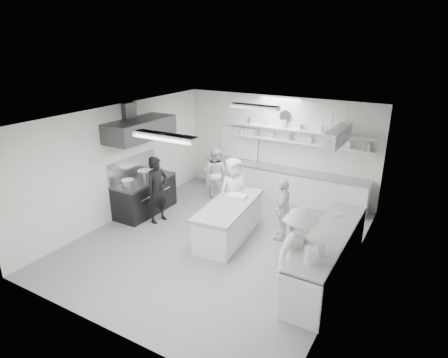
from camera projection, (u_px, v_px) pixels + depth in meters
The scene contains 27 objects.
floor at pixel (218, 241), 9.28m from camera, with size 6.00×7.00×0.02m, color gray.
ceiling at pixel (218, 116), 8.24m from camera, with size 6.00×7.00×0.02m, color white.
wall_back at pixel (278, 147), 11.60m from camera, with size 6.00×0.04×3.00m, color silver.
wall_front at pixel (101, 252), 5.92m from camera, with size 6.00×0.04×3.00m, color silver.
wall_left at pixel (120, 162), 10.17m from camera, with size 0.04×7.00×3.00m, color silver.
wall_right at pixel (354, 210), 7.35m from camera, with size 0.04×7.00×3.00m, color silver.
stove at pixel (145, 197), 10.67m from camera, with size 0.80×1.80×0.90m, color black.
exhaust_hood at pixel (140, 129), 10.02m from camera, with size 0.85×2.00×0.50m, color #3D3D3D.
back_counter at pixel (282, 184), 11.58m from camera, with size 5.00×0.60×0.92m, color white.
shelf_lower at pixel (299, 142), 11.08m from camera, with size 4.20×0.26×0.04m, color white.
shelf_upper at pixel (300, 130), 10.96m from camera, with size 4.20×0.26×0.04m, color white.
pass_through_window at pixel (239, 143), 12.22m from camera, with size 1.30×0.04×1.00m, color black.
wall_clock at pixel (286, 116), 11.15m from camera, with size 0.32×0.32×0.05m, color white.
right_counter at pixel (327, 257), 7.70m from camera, with size 0.74×3.30×0.94m, color white.
pot_rack at pixel (338, 136), 9.49m from camera, with size 0.30×1.60×0.40m, color #A6A8AC.
light_fixture_front at pixel (165, 137), 6.80m from camera, with size 1.30×0.25×0.10m, color white.
light_fixture_rear at pixel (255, 107), 9.73m from camera, with size 1.30×0.25×0.10m, color white.
prep_island at pixel (229, 221), 9.31m from camera, with size 0.84×2.27×0.84m, color white.
stove_pot at pixel (145, 175), 10.52m from camera, with size 0.41×0.41×0.28m, color #A6A8AC.
cook_stove at pixel (157, 190), 9.98m from camera, with size 0.64×0.42×1.77m, color black.
cook_back at pixel (215, 173), 11.58m from camera, with size 0.75×0.58×1.54m, color white.
cook_island_left at pixel (233, 190), 10.06m from camera, with size 0.84×0.55×1.72m, color white.
cook_island_right at pixel (283, 209), 9.15m from camera, with size 0.89×0.37×1.52m, color white.
cook_right at pixel (298, 252), 7.10m from camera, with size 1.13×0.65×1.75m, color white.
bowl_island_a at pixel (238, 198), 9.48m from camera, with size 0.25×0.25×0.06m, color #A6A8AC.
bowl_island_b at pixel (238, 197), 9.55m from camera, with size 0.20×0.20×0.06m, color white.
bowl_right at pixel (336, 215), 8.38m from camera, with size 0.23×0.23×0.06m, color white.
Camera 1 is at (4.23, -7.03, 4.58)m, focal length 31.07 mm.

